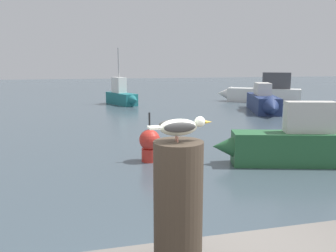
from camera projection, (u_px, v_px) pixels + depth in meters
The scene contains 7 objects.
mooring_post at pixel (178, 205), 2.17m from camera, with size 0.30×0.30×0.79m, color #382D23.
seagull at pixel (180, 126), 2.08m from camera, with size 0.39×0.15×0.14m.
boat_green at pixel (290, 144), 9.19m from camera, with size 3.84×1.74×1.65m.
boat_teal at pixel (123, 96), 22.54m from camera, with size 1.96×3.42×3.56m.
boat_navy at pixel (264, 102), 19.17m from camera, with size 2.66×5.10×1.59m.
boat_white at pixel (260, 93), 24.12m from camera, with size 5.18×3.94×2.00m.
channel_buoy at pixel (150, 144), 9.53m from camera, with size 0.56×0.56×1.33m.
Camera 1 is at (-0.75, -2.27, 2.61)m, focal length 38.10 mm.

